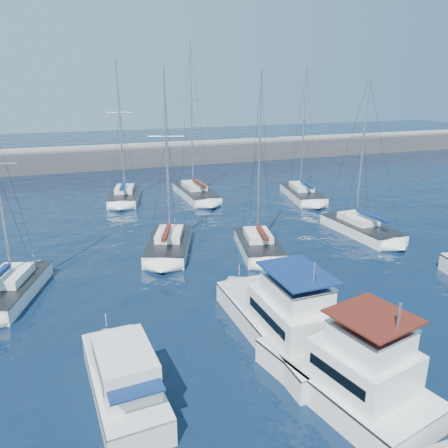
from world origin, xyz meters
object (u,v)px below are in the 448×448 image
object	(u,v)px
motor_yacht_port_outer	(124,380)
sailboat_mid_a	(9,289)
sailboat_back_c	(302,194)
motor_yacht_port_inner	(285,321)
sailboat_back_a	(125,196)
sailboat_mid_b	(169,245)
sailboat_mid_e	(361,228)
sailboat_back_b	(195,192)
sailboat_mid_c	(259,245)
motor_yacht_stbd_inner	(350,375)

from	to	relation	value
motor_yacht_port_outer	sailboat_mid_a	size ratio (longest dim) A/B	0.55
sailboat_mid_a	sailboat_back_c	distance (m)	33.22
sailboat_mid_a	sailboat_back_c	xyz separation A→B (m)	(29.35, 15.55, 0.01)
motor_yacht_port_inner	sailboat_back_a	world-z (taller)	sailboat_back_a
sailboat_mid_b	sailboat_mid_e	distance (m)	16.93
sailboat_back_a	sailboat_back_b	xyz separation A→B (m)	(8.00, -1.14, -0.00)
motor_yacht_port_outer	sailboat_mid_b	xyz separation A→B (m)	(5.59, 16.18, -0.42)
sailboat_mid_e	sailboat_mid_b	bearing A→B (deg)	171.05
sailboat_mid_a	sailboat_mid_c	size ratio (longest dim) A/B	0.93
sailboat_mid_b	sailboat_mid_e	xyz separation A→B (m)	(16.85, -1.64, -0.01)
sailboat_back_a	sailboat_back_c	bearing A→B (deg)	-3.64
motor_yacht_stbd_inner	sailboat_back_c	xyz separation A→B (m)	(14.93, 30.43, -0.61)
motor_yacht_stbd_inner	sailboat_mid_c	world-z (taller)	sailboat_mid_c
motor_yacht_port_outer	sailboat_mid_a	world-z (taller)	sailboat_mid_a
sailboat_back_b	sailboat_mid_b	bearing A→B (deg)	-114.51
motor_yacht_stbd_inner	sailboat_back_a	distance (m)	36.50
sailboat_mid_c	sailboat_back_a	size ratio (longest dim) A/B	0.91
sailboat_mid_b	sailboat_back_c	world-z (taller)	sailboat_back_c
motor_yacht_stbd_inner	sailboat_back_b	distance (m)	35.24
motor_yacht_port_inner	sailboat_back_b	size ratio (longest dim) A/B	0.57
motor_yacht_port_outer	sailboat_mid_c	world-z (taller)	sailboat_mid_c
motor_yacht_port_outer	sailboat_mid_b	world-z (taller)	sailboat_mid_b
motor_yacht_stbd_inner	sailboat_mid_c	size ratio (longest dim) A/B	0.58
motor_yacht_stbd_inner	sailboat_mid_a	size ratio (longest dim) A/B	0.63
motor_yacht_port_inner	sailboat_mid_a	world-z (taller)	sailboat_mid_a
sailboat_mid_e	sailboat_back_b	xyz separation A→B (m)	(-10.10, 17.47, 0.03)
sailboat_mid_e	sailboat_back_a	size ratio (longest dim) A/B	0.87
sailboat_mid_e	sailboat_back_b	distance (m)	20.18
motor_yacht_port_outer	sailboat_back_b	world-z (taller)	sailboat_back_b
motor_yacht_port_outer	sailboat_mid_b	size ratio (longest dim) A/B	0.51
sailboat_mid_b	sailboat_mid_e	size ratio (longest dim) A/B	1.06
motor_yacht_port_inner	sailboat_mid_e	xyz separation A→B (m)	(14.15, 12.86, -0.62)
sailboat_mid_a	motor_yacht_port_inner	bearing A→B (deg)	-18.49
motor_yacht_stbd_inner	sailboat_mid_a	xyz separation A→B (m)	(-14.42, 14.87, -0.62)
sailboat_mid_a	sailboat_mid_b	world-z (taller)	sailboat_mid_b
sailboat_mid_a	sailboat_mid_c	distance (m)	17.80
sailboat_mid_c	sailboat_mid_a	bearing A→B (deg)	-161.98
motor_yacht_port_inner	sailboat_mid_c	world-z (taller)	sailboat_mid_c
sailboat_back_c	sailboat_back_b	bearing A→B (deg)	169.32
sailboat_mid_a	sailboat_back_a	distance (m)	23.51
motor_yacht_port_outer	sailboat_back_a	world-z (taller)	sailboat_back_a
motor_yacht_stbd_inner	sailboat_mid_b	distance (m)	19.53
motor_yacht_port_outer	motor_yacht_port_inner	xyz separation A→B (m)	(8.29, 1.68, 0.19)
sailboat_back_c	motor_yacht_stbd_inner	bearing A→B (deg)	-104.82
sailboat_mid_c	sailboat_back_a	world-z (taller)	sailboat_back_a
motor_yacht_port_inner	motor_yacht_stbd_inner	bearing A→B (deg)	-84.23
sailboat_mid_a	motor_yacht_stbd_inner	bearing A→B (deg)	-28.13
motor_yacht_port_outer	sailboat_mid_e	size ratio (longest dim) A/B	0.54
motor_yacht_port_inner	sailboat_mid_e	distance (m)	19.13
sailboat_back_b	motor_yacht_port_outer	bearing A→B (deg)	-112.49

